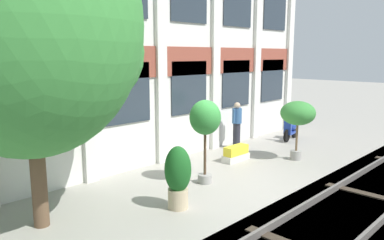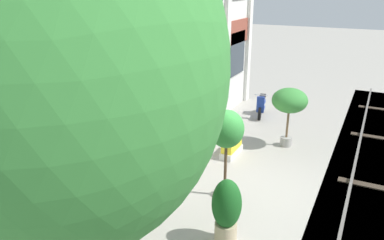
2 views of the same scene
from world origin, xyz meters
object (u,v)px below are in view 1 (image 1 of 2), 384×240
(broadleaf_tree, at_px, (28,30))
(potted_plant_low_pan, at_px, (298,115))
(resident_by_doorway, at_px, (237,124))
(potted_plant_fluted_column, at_px, (178,174))
(potted_plant_square_trough, at_px, (236,154))
(potted_plant_tall_urn, at_px, (205,121))
(scooter_near_curb, at_px, (291,129))

(broadleaf_tree, distance_m, potted_plant_low_pan, 8.15)
(broadleaf_tree, height_order, resident_by_doorway, broadleaf_tree)
(broadleaf_tree, relative_size, potted_plant_fluted_column, 4.53)
(potted_plant_fluted_column, relative_size, potted_plant_square_trough, 1.39)
(potted_plant_low_pan, bearing_deg, broadleaf_tree, 170.97)
(potted_plant_tall_urn, relative_size, potted_plant_square_trough, 2.19)
(potted_plant_square_trough, bearing_deg, potted_plant_tall_urn, -162.84)
(potted_plant_low_pan, relative_size, potted_plant_tall_urn, 0.86)
(potted_plant_fluted_column, distance_m, resident_by_doorway, 5.62)
(potted_plant_tall_urn, bearing_deg, resident_by_doorway, 25.29)
(broadleaf_tree, height_order, potted_plant_low_pan, broadleaf_tree)
(potted_plant_low_pan, relative_size, scooter_near_curb, 1.37)
(potted_plant_low_pan, relative_size, resident_by_doorway, 1.14)
(potted_plant_tall_urn, relative_size, resident_by_doorway, 1.32)
(potted_plant_tall_urn, xyz_separation_m, potted_plant_fluted_column, (-1.61, -0.68, -0.87))
(potted_plant_fluted_column, bearing_deg, scooter_near_curb, 11.97)
(potted_plant_tall_urn, distance_m, scooter_near_curb, 6.32)
(potted_plant_tall_urn, height_order, scooter_near_curb, potted_plant_tall_urn)
(broadleaf_tree, relative_size, resident_by_doorway, 3.80)
(resident_by_doorway, bearing_deg, scooter_near_curb, 65.92)
(potted_plant_low_pan, height_order, potted_plant_square_trough, potted_plant_low_pan)
(potted_plant_low_pan, bearing_deg, potted_plant_tall_urn, 170.62)
(potted_plant_fluted_column, distance_m, potted_plant_square_trough, 4.10)
(potted_plant_fluted_column, relative_size, scooter_near_curb, 1.01)
(potted_plant_tall_urn, bearing_deg, potted_plant_square_trough, 17.16)
(broadleaf_tree, relative_size, potted_plant_tall_urn, 2.88)
(broadleaf_tree, distance_m, scooter_near_curb, 10.72)
(resident_by_doorway, bearing_deg, potted_plant_fluted_column, -74.83)
(scooter_near_curb, xyz_separation_m, resident_by_doorway, (-2.63, 0.69, 0.45))
(potted_plant_square_trough, distance_m, resident_by_doorway, 1.74)
(broadleaf_tree, height_order, potted_plant_fluted_column, broadleaf_tree)
(potted_plant_fluted_column, height_order, potted_plant_square_trough, potted_plant_fluted_column)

